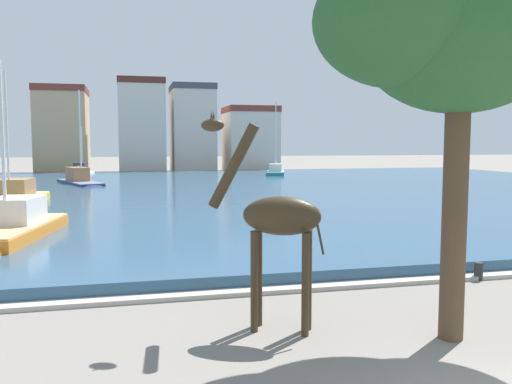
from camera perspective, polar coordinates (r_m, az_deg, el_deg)
name	(u,v)px	position (r m, az deg, el deg)	size (l,w,h in m)	color
harbor_water	(200,191)	(40.59, -6.02, 0.10)	(76.76, 53.77, 0.43)	#2D5170
quay_edge_coping	(337,286)	(14.50, 8.58, -9.86)	(76.76, 0.50, 0.12)	#ADA89E
giraffe_statue	(275,220)	(10.78, 2.05, -2.98)	(2.40, 1.53, 4.46)	#382B19
sailboat_white	(82,174)	(60.56, -18.01, 1.88)	(2.35, 7.29, 5.58)	white
sailboat_teal	(276,173)	(58.52, 2.11, 2.03)	(3.49, 6.42, 8.31)	teal
sailboat_navy	(81,182)	(47.20, -18.14, 1.01)	(4.77, 9.03, 8.19)	navy
sailboat_orange	(7,234)	(20.85, -25.04, -4.12)	(3.37, 7.45, 6.66)	orange
sailboat_yellow	(10,202)	(32.00, -24.74, -1.00)	(3.13, 7.26, 7.64)	gold
shade_tree	(458,35)	(11.04, 20.76, 15.36)	(5.49, 3.76, 7.24)	brown
mooring_bollard	(479,271)	(16.34, 22.63, -7.80)	(0.24, 0.24, 0.50)	#232326
townhouse_narrow_midrow	(63,130)	(71.76, -19.91, 6.19)	(6.17, 8.14, 10.80)	tan
townhouse_wide_warehouse	(142,126)	(70.26, -12.07, 6.88)	(5.87, 5.52, 11.97)	beige
townhouse_end_terrace	(192,129)	(72.89, -6.79, 6.73)	(5.64, 7.58, 11.54)	beige
townhouse_corner_house	(250,139)	(73.20, -0.62, 5.65)	(6.74, 7.49, 8.72)	beige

